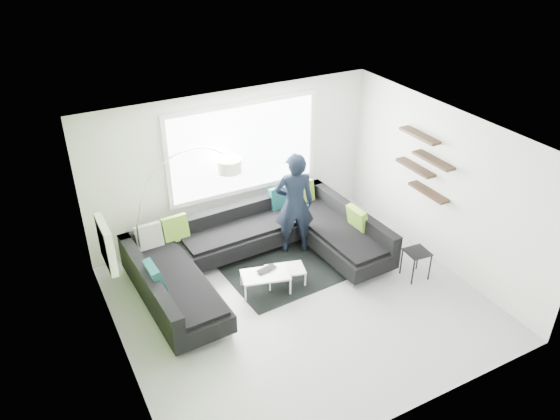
{
  "coord_description": "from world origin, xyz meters",
  "views": [
    {
      "loc": [
        -3.5,
        -5.9,
        5.67
      ],
      "look_at": [
        0.12,
        0.9,
        1.22
      ],
      "focal_mm": 35.0,
      "sensor_mm": 36.0,
      "label": 1
    }
  ],
  "objects_px": {
    "arc_lamp": "(136,222)",
    "laptop": "(268,271)",
    "sectional_sofa": "(260,254)",
    "coffee_table": "(276,278)",
    "person": "(294,204)",
    "side_table": "(415,264)"
  },
  "relations": [
    {
      "from": "side_table",
      "to": "laptop",
      "type": "bearing_deg",
      "value": 158.89
    },
    {
      "from": "coffee_table",
      "to": "person",
      "type": "distance_m",
      "value": 1.39
    },
    {
      "from": "coffee_table",
      "to": "person",
      "type": "bearing_deg",
      "value": 60.14
    },
    {
      "from": "side_table",
      "to": "laptop",
      "type": "relative_size",
      "value": 1.33
    },
    {
      "from": "sectional_sofa",
      "to": "side_table",
      "type": "distance_m",
      "value": 2.65
    },
    {
      "from": "arc_lamp",
      "to": "laptop",
      "type": "relative_size",
      "value": 5.42
    },
    {
      "from": "arc_lamp",
      "to": "person",
      "type": "distance_m",
      "value": 2.71
    },
    {
      "from": "coffee_table",
      "to": "laptop",
      "type": "distance_m",
      "value": 0.21
    },
    {
      "from": "coffee_table",
      "to": "laptop",
      "type": "xyz_separation_m",
      "value": [
        -0.12,
        0.03,
        0.18
      ]
    },
    {
      "from": "sectional_sofa",
      "to": "coffee_table",
      "type": "xyz_separation_m",
      "value": [
        0.06,
        -0.46,
        -0.22
      ]
    },
    {
      "from": "sectional_sofa",
      "to": "coffee_table",
      "type": "relative_size",
      "value": 4.15
    },
    {
      "from": "sectional_sofa",
      "to": "laptop",
      "type": "xyz_separation_m",
      "value": [
        -0.06,
        -0.44,
        -0.04
      ]
    },
    {
      "from": "person",
      "to": "laptop",
      "type": "distance_m",
      "value": 1.36
    },
    {
      "from": "sectional_sofa",
      "to": "laptop",
      "type": "height_order",
      "value": "sectional_sofa"
    },
    {
      "from": "side_table",
      "to": "laptop",
      "type": "xyz_separation_m",
      "value": [
        -2.34,
        0.9,
        0.08
      ]
    },
    {
      "from": "arc_lamp",
      "to": "laptop",
      "type": "distance_m",
      "value": 2.3
    },
    {
      "from": "person",
      "to": "side_table",
      "type": "bearing_deg",
      "value": 149.53
    },
    {
      "from": "sectional_sofa",
      "to": "coffee_table",
      "type": "height_order",
      "value": "sectional_sofa"
    },
    {
      "from": "arc_lamp",
      "to": "side_table",
      "type": "xyz_separation_m",
      "value": [
        4.07,
        -2.22,
        -0.8
      ]
    },
    {
      "from": "sectional_sofa",
      "to": "side_table",
      "type": "height_order",
      "value": "sectional_sofa"
    },
    {
      "from": "coffee_table",
      "to": "laptop",
      "type": "height_order",
      "value": "laptop"
    },
    {
      "from": "side_table",
      "to": "coffee_table",
      "type": "bearing_deg",
      "value": 158.46
    }
  ]
}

